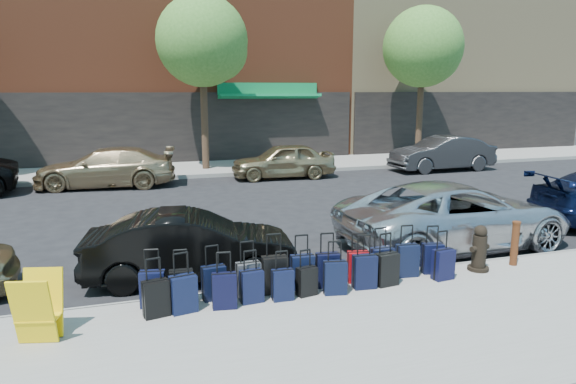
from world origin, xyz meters
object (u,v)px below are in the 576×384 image
object	(u,v)px
car_far_1	(106,168)
car_near_1	(191,246)
tree_center	(206,43)
tree_right	(425,49)
car_far_3	(442,153)
suitcase_front_5	(302,272)
car_near_2	(455,215)
car_far_2	(283,161)
display_rack	(38,308)
fire_hydrant	(479,250)
bollard	(515,243)

from	to	relation	value
car_far_1	car_near_1	bearing A→B (deg)	17.06
tree_center	tree_right	bearing A→B (deg)	0.00
car_far_1	car_far_3	size ratio (longest dim) A/B	1.08
car_far_1	suitcase_front_5	bearing A→B (deg)	23.80
car_far_3	car_near_2	bearing A→B (deg)	-33.65
car_far_1	car_far_2	world-z (taller)	car_far_1
display_rack	tree_center	bearing A→B (deg)	86.65
tree_right	car_far_2	world-z (taller)	tree_right
car_near_2	car_far_3	distance (m)	11.67
car_near_1	car_far_2	size ratio (longest dim) A/B	0.94
fire_hydrant	car_far_1	bearing A→B (deg)	107.59
car_near_2	car_far_1	size ratio (longest dim) A/B	1.08
car_far_3	car_far_1	bearing A→B (deg)	-92.37
tree_right	car_far_1	bearing A→B (deg)	-170.51
bollard	fire_hydrant	bearing A→B (deg)	-177.41
car_near_1	car_far_3	bearing A→B (deg)	-43.20
tree_center	car_far_1	xyz separation A→B (m)	(-4.17, -2.45, -4.69)
tree_center	suitcase_front_5	world-z (taller)	tree_center
tree_right	car_near_2	bearing A→B (deg)	-118.80
tree_right	fire_hydrant	distance (m)	17.03
bollard	car_far_2	distance (m)	11.89
car_near_1	car_far_3	size ratio (longest dim) A/B	0.85
car_near_1	car_far_2	world-z (taller)	car_far_2
display_rack	car_far_3	distance (m)	18.96
tree_right	car_far_2	distance (m)	9.54
suitcase_front_5	display_rack	distance (m)	4.10
bollard	car_near_2	bearing A→B (deg)	94.09
suitcase_front_5	car_far_3	bearing A→B (deg)	51.01
car_far_1	car_far_3	world-z (taller)	car_far_3
tree_center	car_far_2	bearing A→B (deg)	-44.38
tree_right	car_far_1	distance (m)	15.60
tree_right	suitcase_front_5	distance (m)	18.76
suitcase_front_5	car_near_2	distance (m)	4.53
suitcase_front_5	car_near_1	world-z (taller)	car_near_1
fire_hydrant	car_far_3	bearing A→B (deg)	46.12
car_near_1	car_near_2	bearing A→B (deg)	-80.32
car_near_1	car_near_2	world-z (taller)	car_near_2
tree_center	car_near_2	bearing A→B (deg)	-74.21
suitcase_front_5	tree_right	bearing A→B (deg)	55.45
car_near_2	car_far_1	xyz separation A→B (m)	(-7.74, 10.16, -0.03)
suitcase_front_5	tree_center	bearing A→B (deg)	90.88
car_near_2	car_far_3	bearing A→B (deg)	-36.13
tree_center	fire_hydrant	size ratio (longest dim) A/B	8.26
car_far_1	display_rack	bearing A→B (deg)	4.86
tree_center	car_near_2	size ratio (longest dim) A/B	1.35
tree_right	car_near_1	bearing A→B (deg)	-134.98
tree_right	fire_hydrant	bearing A→B (deg)	-117.95
display_rack	car_far_2	world-z (taller)	car_far_2
suitcase_front_5	car_near_1	bearing A→B (deg)	144.21
display_rack	car_near_1	world-z (taller)	car_near_1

